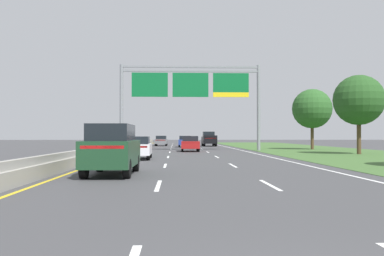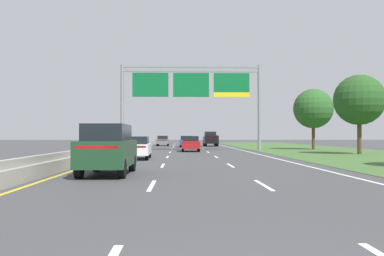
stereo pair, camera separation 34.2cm
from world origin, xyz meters
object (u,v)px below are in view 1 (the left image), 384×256
object	(u,v)px
car_darkgreen_left_lane_suv	(112,149)
car_grey_left_lane_sedan	(161,141)
pickup_truck_black	(209,139)
car_red_centre_lane_sedan	(190,143)
overhead_sign_gantry	(190,89)
roadside_tree_far	(312,109)
roadside_tree_mid	(359,100)
car_white_left_lane_sedan	(138,147)
car_blue_centre_lane_sedan	(185,141)

from	to	relation	value
car_darkgreen_left_lane_suv	car_grey_left_lane_sedan	size ratio (longest dim) A/B	1.07
pickup_truck_black	car_red_centre_lane_sedan	world-z (taller)	pickup_truck_black
overhead_sign_gantry	car_grey_left_lane_sedan	xyz separation A→B (m)	(-3.82, 20.73, -5.75)
car_grey_left_lane_sedan	roadside_tree_far	xyz separation A→B (m)	(17.97, -17.75, 3.88)
roadside_tree_mid	car_darkgreen_left_lane_suv	bearing A→B (deg)	-135.85
car_red_centre_lane_sedan	roadside_tree_mid	size ratio (longest dim) A/B	0.64
overhead_sign_gantry	car_white_left_lane_sedan	size ratio (longest dim) A/B	3.40
car_red_centre_lane_sedan	roadside_tree_mid	bearing A→B (deg)	-115.51
car_white_left_lane_sedan	roadside_tree_mid	world-z (taller)	roadside_tree_mid
overhead_sign_gantry	car_grey_left_lane_sedan	distance (m)	21.85
car_darkgreen_left_lane_suv	car_white_left_lane_sedan	world-z (taller)	car_darkgreen_left_lane_suv
pickup_truck_black	car_blue_centre_lane_sedan	distance (m)	6.25
car_red_centre_lane_sedan	roadside_tree_far	world-z (taller)	roadside_tree_far
car_grey_left_lane_sedan	car_white_left_lane_sedan	size ratio (longest dim) A/B	1.00
pickup_truck_black	car_white_left_lane_sedan	size ratio (longest dim) A/B	1.22
car_white_left_lane_sedan	roadside_tree_mid	size ratio (longest dim) A/B	0.64
car_white_left_lane_sedan	roadside_tree_far	distance (m)	26.34
car_white_left_lane_sedan	overhead_sign_gantry	bearing A→B (deg)	-16.22
car_darkgreen_left_lane_suv	car_red_centre_lane_sedan	bearing A→B (deg)	-8.83
car_grey_left_lane_sedan	roadside_tree_far	size ratio (longest dim) A/B	0.63
pickup_truck_black	roadside_tree_mid	xyz separation A→B (m)	(10.83, -27.63, 3.62)
pickup_truck_black	roadside_tree_mid	distance (m)	29.90
car_white_left_lane_sedan	roadside_tree_mid	bearing A→B (deg)	-71.56
car_grey_left_lane_sedan	roadside_tree_far	bearing A→B (deg)	-133.81
pickup_truck_black	roadside_tree_mid	bearing A→B (deg)	-158.71
roadside_tree_far	car_white_left_lane_sedan	bearing A→B (deg)	-134.80
car_blue_centre_lane_sedan	car_grey_left_lane_sedan	distance (m)	7.90
overhead_sign_gantry	car_darkgreen_left_lane_suv	bearing A→B (deg)	-98.94
car_red_centre_lane_sedan	car_grey_left_lane_sedan	distance (m)	22.84
car_darkgreen_left_lane_suv	car_grey_left_lane_sedan	world-z (taller)	car_darkgreen_left_lane_suv
roadside_tree_mid	car_grey_left_lane_sedan	bearing A→B (deg)	121.41
car_red_centre_lane_sedan	car_blue_centre_lane_sedan	bearing A→B (deg)	1.56
car_darkgreen_left_lane_suv	roadside_tree_far	world-z (taller)	roadside_tree_far
car_red_centre_lane_sedan	car_white_left_lane_sedan	world-z (taller)	same
car_grey_left_lane_sedan	roadside_tree_mid	distance (m)	35.00
overhead_sign_gantry	car_darkgreen_left_lane_suv	distance (m)	27.83
overhead_sign_gantry	car_red_centre_lane_sedan	distance (m)	6.03
car_blue_centre_lane_sedan	roadside_tree_far	distance (m)	18.36
pickup_truck_black	car_blue_centre_lane_sedan	bearing A→B (deg)	143.13
car_white_left_lane_sedan	car_grey_left_lane_sedan	bearing A→B (deg)	-1.65
pickup_truck_black	car_grey_left_lane_sedan	xyz separation A→B (m)	(-7.29, 2.06, -0.26)
roadside_tree_mid	car_blue_centre_lane_sedan	bearing A→B (deg)	122.77
pickup_truck_black	car_red_centre_lane_sedan	distance (m)	20.78
car_red_centre_lane_sedan	car_white_left_lane_sedan	xyz separation A→B (m)	(-4.11, -13.70, 0.00)
roadside_tree_mid	overhead_sign_gantry	bearing A→B (deg)	147.95
overhead_sign_gantry	car_white_left_lane_sedan	xyz separation A→B (m)	(-4.21, -15.50, -5.75)
pickup_truck_black	car_darkgreen_left_lane_suv	size ratio (longest dim) A/B	1.15
car_darkgreen_left_lane_suv	car_white_left_lane_sedan	bearing A→B (deg)	0.35
roadside_tree_far	pickup_truck_black	bearing A→B (deg)	124.24
overhead_sign_gantry	roadside_tree_far	distance (m)	14.58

